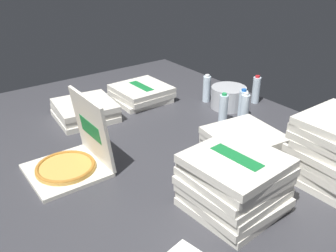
{
  "coord_description": "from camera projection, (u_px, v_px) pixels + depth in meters",
  "views": [
    {
      "loc": [
        1.55,
        -1.07,
        1.13
      ],
      "look_at": [
        -0.04,
        0.1,
        0.14
      ],
      "focal_mm": 38.88,
      "sensor_mm": 36.0,
      "label": 1
    }
  ],
  "objects": [
    {
      "name": "water_bottle_0",
      "position": [
        223.0,
        109.0,
        2.52
      ],
      "size": [
        0.06,
        0.06,
        0.22
      ],
      "color": "silver",
      "rests_on": "ground_plane"
    },
    {
      "name": "water_bottle_1",
      "position": [
        256.0,
        90.0,
        2.85
      ],
      "size": [
        0.06,
        0.06,
        0.22
      ],
      "color": "silver",
      "rests_on": "ground_plane"
    },
    {
      "name": "water_bottle_3",
      "position": [
        244.0,
        108.0,
        2.53
      ],
      "size": [
        0.06,
        0.06,
        0.22
      ],
      "color": "silver",
      "rests_on": "ground_plane"
    },
    {
      "name": "open_pizza_box",
      "position": [
        73.0,
        157.0,
        2.0
      ],
      "size": [
        0.4,
        0.41,
        0.42
      ],
      "color": "silver",
      "rests_on": "ground_plane"
    },
    {
      "name": "water_bottle_2",
      "position": [
        207.0,
        89.0,
        2.87
      ],
      "size": [
        0.06,
        0.06,
        0.22
      ],
      "color": "silver",
      "rests_on": "ground_plane"
    },
    {
      "name": "pizza_stack_right_mid",
      "position": [
        234.0,
        183.0,
        1.68
      ],
      "size": [
        0.43,
        0.43,
        0.28
      ],
      "color": "silver",
      "rests_on": "ground_plane"
    },
    {
      "name": "pizza_stack_left_mid",
      "position": [
        141.0,
        93.0,
        2.9
      ],
      "size": [
        0.42,
        0.42,
        0.12
      ],
      "color": "silver",
      "rests_on": "ground_plane"
    },
    {
      "name": "pizza_stack_left_far",
      "position": [
        85.0,
        110.0,
        2.61
      ],
      "size": [
        0.44,
        0.44,
        0.12
      ],
      "color": "silver",
      "rests_on": "ground_plane"
    },
    {
      "name": "ice_bucket",
      "position": [
        228.0,
        97.0,
        2.77
      ],
      "size": [
        0.27,
        0.27,
        0.16
      ],
      "primitive_type": "cylinder",
      "color": "#B7BABF",
      "rests_on": "ground_plane"
    },
    {
      "name": "ground_plane",
      "position": [
        159.0,
        155.0,
        2.19
      ],
      "size": [
        3.2,
        2.4,
        0.02
      ],
      "primitive_type": "cube",
      "color": "#38383D"
    },
    {
      "name": "water_bottle_4",
      "position": [
        243.0,
        104.0,
        2.59
      ],
      "size": [
        0.06,
        0.06,
        0.22
      ],
      "color": "silver",
      "rests_on": "ground_plane"
    },
    {
      "name": "pizza_stack_center_far",
      "position": [
        244.0,
        141.0,
        2.2
      ],
      "size": [
        0.45,
        0.46,
        0.12
      ],
      "color": "silver",
      "rests_on": "ground_plane"
    }
  ]
}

